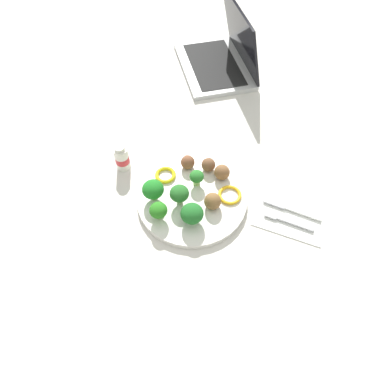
{
  "coord_description": "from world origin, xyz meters",
  "views": [
    {
      "loc": [
        -0.14,
        0.48,
        0.72
      ],
      "look_at": [
        0.0,
        0.0,
        0.04
      ],
      "focal_mm": 31.82,
      "sensor_mm": 36.0,
      "label": 1
    }
  ],
  "objects_px": {
    "meatball_mid_left": "(188,162)",
    "meatball_mid_right": "(213,201)",
    "meatball_back_left": "(208,165)",
    "yogurt_bottle": "(122,158)",
    "pepper_ring_front_right": "(165,175)",
    "laptop": "(221,57)",
    "broccoli_floret_center": "(197,177)",
    "broccoli_floret_back_left": "(179,194)",
    "broccoli_floret_mid_right": "(153,190)",
    "napkin": "(290,216)",
    "broccoli_floret_near_rim": "(158,210)",
    "pepper_ring_back_left": "(230,195)",
    "meatball_front_right": "(222,172)",
    "knife": "(289,208)",
    "fork": "(286,219)",
    "broccoli_floret_front_left": "(192,214)",
    "plate": "(192,198)"
  },
  "relations": [
    {
      "from": "broccoli_floret_center",
      "to": "broccoli_floret_near_rim",
      "type": "relative_size",
      "value": 0.92
    },
    {
      "from": "pepper_ring_front_right",
      "to": "laptop",
      "type": "height_order",
      "value": "laptop"
    },
    {
      "from": "broccoli_floret_center",
      "to": "broccoli_floret_near_rim",
      "type": "distance_m",
      "value": 0.14
    },
    {
      "from": "meatball_mid_left",
      "to": "laptop",
      "type": "height_order",
      "value": "laptop"
    },
    {
      "from": "meatball_front_right",
      "to": "meatball_back_left",
      "type": "distance_m",
      "value": 0.04
    },
    {
      "from": "fork",
      "to": "yogurt_bottle",
      "type": "relative_size",
      "value": 1.56
    },
    {
      "from": "broccoli_floret_back_left",
      "to": "yogurt_bottle",
      "type": "height_order",
      "value": "yogurt_bottle"
    },
    {
      "from": "meatball_front_right",
      "to": "pepper_ring_back_left",
      "type": "bearing_deg",
      "value": 122.41
    },
    {
      "from": "pepper_ring_front_right",
      "to": "broccoli_floret_center",
      "type": "bearing_deg",
      "value": 179.16
    },
    {
      "from": "meatball_front_right",
      "to": "knife",
      "type": "relative_size",
      "value": 0.28
    },
    {
      "from": "plate",
      "to": "broccoli_floret_center",
      "type": "height_order",
      "value": "broccoli_floret_center"
    },
    {
      "from": "meatball_mid_right",
      "to": "napkin",
      "type": "xyz_separation_m",
      "value": [
        -0.19,
        -0.03,
        -0.03
      ]
    },
    {
      "from": "broccoli_floret_front_left",
      "to": "pepper_ring_front_right",
      "type": "bearing_deg",
      "value": -46.93
    },
    {
      "from": "broccoli_floret_near_rim",
      "to": "fork",
      "type": "distance_m",
      "value": 0.31
    },
    {
      "from": "meatball_mid_right",
      "to": "yogurt_bottle",
      "type": "xyz_separation_m",
      "value": [
        0.27,
        -0.07,
        -0.0
      ]
    },
    {
      "from": "meatball_front_right",
      "to": "pepper_ring_back_left",
      "type": "relative_size",
      "value": 0.69
    },
    {
      "from": "broccoli_floret_mid_right",
      "to": "broccoli_floret_center",
      "type": "distance_m",
      "value": 0.12
    },
    {
      "from": "napkin",
      "to": "broccoli_floret_back_left",
      "type": "bearing_deg",
      "value": 9.53
    },
    {
      "from": "broccoli_floret_mid_right",
      "to": "broccoli_floret_near_rim",
      "type": "relative_size",
      "value": 1.19
    },
    {
      "from": "broccoli_floret_center",
      "to": "pepper_ring_front_right",
      "type": "relative_size",
      "value": 0.82
    },
    {
      "from": "pepper_ring_front_right",
      "to": "broccoli_floret_back_left",
      "type": "bearing_deg",
      "value": 131.51
    },
    {
      "from": "meatball_back_left",
      "to": "laptop",
      "type": "bearing_deg",
      "value": -80.67
    },
    {
      "from": "meatball_mid_left",
      "to": "meatball_mid_right",
      "type": "bearing_deg",
      "value": 131.99
    },
    {
      "from": "pepper_ring_front_right",
      "to": "meatball_front_right",
      "type": "bearing_deg",
      "value": -165.19
    },
    {
      "from": "meatball_back_left",
      "to": "laptop",
      "type": "height_order",
      "value": "laptop"
    },
    {
      "from": "broccoli_floret_front_left",
      "to": "plate",
      "type": "bearing_deg",
      "value": -73.86
    },
    {
      "from": "meatball_back_left",
      "to": "napkin",
      "type": "distance_m",
      "value": 0.25
    },
    {
      "from": "broccoli_floret_center",
      "to": "meatball_mid_left",
      "type": "xyz_separation_m",
      "value": [
        0.04,
        -0.05,
        -0.01
      ]
    },
    {
      "from": "pepper_ring_front_right",
      "to": "knife",
      "type": "bearing_deg",
      "value": 179.23
    },
    {
      "from": "plate",
      "to": "pepper_ring_front_right",
      "type": "height_order",
      "value": "pepper_ring_front_right"
    },
    {
      "from": "broccoli_floret_center",
      "to": "fork",
      "type": "bearing_deg",
      "value": 170.72
    },
    {
      "from": "plate",
      "to": "meatball_front_right",
      "type": "bearing_deg",
      "value": -124.83
    },
    {
      "from": "plate",
      "to": "meatball_mid_right",
      "type": "bearing_deg",
      "value": 166.59
    },
    {
      "from": "broccoli_floret_near_rim",
      "to": "yogurt_bottle",
      "type": "distance_m",
      "value": 0.21
    },
    {
      "from": "broccoli_floret_center",
      "to": "laptop",
      "type": "relative_size",
      "value": 0.12
    },
    {
      "from": "pepper_ring_back_left",
      "to": "laptop",
      "type": "height_order",
      "value": "laptop"
    },
    {
      "from": "broccoli_floret_front_left",
      "to": "napkin",
      "type": "xyz_separation_m",
      "value": [
        -0.23,
        -0.09,
        -0.05
      ]
    },
    {
      "from": "meatball_front_right",
      "to": "laptop",
      "type": "bearing_deg",
      "value": -76.49
    },
    {
      "from": "meatball_mid_left",
      "to": "laptop",
      "type": "relative_size",
      "value": 0.1
    },
    {
      "from": "meatball_back_left",
      "to": "meatball_mid_left",
      "type": "xyz_separation_m",
      "value": [
        0.06,
        0.01,
        0.0
      ]
    },
    {
      "from": "meatball_back_left",
      "to": "broccoli_floret_near_rim",
      "type": "bearing_deg",
      "value": 67.12
    },
    {
      "from": "napkin",
      "to": "laptop",
      "type": "bearing_deg",
      "value": -61.0
    },
    {
      "from": "broccoli_floret_center",
      "to": "broccoli_floret_back_left",
      "type": "relative_size",
      "value": 0.8
    },
    {
      "from": "pepper_ring_front_right",
      "to": "napkin",
      "type": "distance_m",
      "value": 0.34
    },
    {
      "from": "meatball_mid_left",
      "to": "fork",
      "type": "xyz_separation_m",
      "value": [
        -0.28,
        0.09,
        -0.03
      ]
    },
    {
      "from": "fork",
      "to": "broccoli_floret_center",
      "type": "bearing_deg",
      "value": -9.28
    },
    {
      "from": "meatball_front_right",
      "to": "napkin",
      "type": "xyz_separation_m",
      "value": [
        -0.19,
        0.06,
        -0.03
      ]
    },
    {
      "from": "broccoli_floret_front_left",
      "to": "pepper_ring_front_right",
      "type": "height_order",
      "value": "broccoli_floret_front_left"
    },
    {
      "from": "plate",
      "to": "napkin",
      "type": "height_order",
      "value": "plate"
    },
    {
      "from": "meatball_mid_left",
      "to": "pepper_ring_front_right",
      "type": "bearing_deg",
      "value": 44.9
    }
  ]
}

